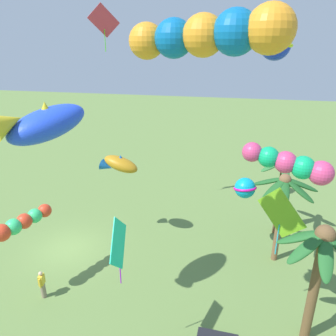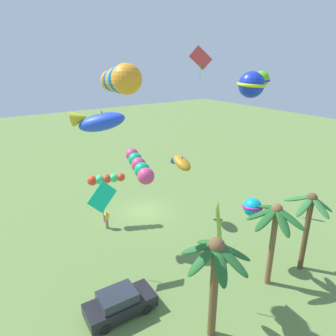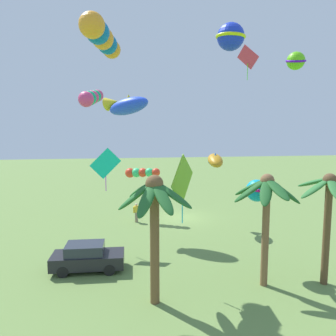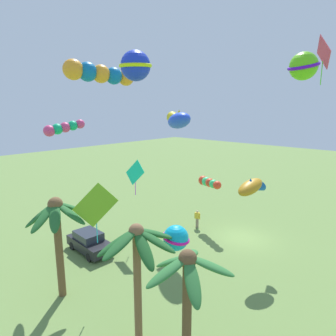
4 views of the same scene
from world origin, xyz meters
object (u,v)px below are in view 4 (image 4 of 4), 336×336
Objects in this scene: palm_tree_1 at (137,250)px; parked_car_0 at (89,242)px; kite_tube_4 at (98,73)px; kite_diamond_9 at (135,173)px; kite_fish_2 at (178,120)px; spectator_0 at (197,219)px; palm_tree_2 at (187,286)px; kite_tube_0 at (209,182)px; palm_tree_0 at (57,222)px; kite_diamond_10 at (96,206)px; kite_ball_6 at (176,238)px; kite_fish_3 at (252,187)px; kite_ball_7 at (136,66)px; kite_tube_8 at (63,128)px; kite_ball_5 at (303,66)px; kite_diamond_1 at (324,53)px.

palm_tree_1 reaches higher than parked_car_0.
kite_diamond_9 is (0.07, -3.05, -7.12)m from kite_tube_4.
palm_tree_1 is at bearing 122.25° from kite_fish_2.
spectator_0 is at bearing -64.66° from palm_tree_1.
palm_tree_2 is 1.93× the size of kite_tube_0.
palm_tree_0 is 2.29m from kite_diamond_10.
spectator_0 is 7.32m from kite_diamond_9.
spectator_0 is at bearing -113.37° from kite_diamond_9.
spectator_0 is 0.47× the size of kite_diamond_10.
kite_fish_2 is at bearing -113.73° from kite_diamond_9.
palm_tree_1 is at bearing 78.52° from kite_ball_6.
kite_ball_6 is 9.65m from kite_diamond_9.
kite_diamond_10 is (4.38, 9.09, -0.01)m from kite_fish_3.
kite_tube_4 is 2.25× the size of kite_ball_7.
kite_tube_4 is 1.63× the size of kite_diamond_9.
palm_tree_1 is at bearing 170.74° from kite_tube_8.
kite_ball_5 is at bearing 133.83° from kite_fish_3.
kite_tube_4 reaches higher than parked_car_0.
kite_diamond_10 reaches higher than palm_tree_0.
kite_tube_8 is at bearing 18.51° from kite_ball_5.
palm_tree_0 is 13.28m from spectator_0.
kite_diamond_9 is at bearing 66.63° from spectator_0.
palm_tree_0 is at bearing 130.57° from parked_car_0.
kite_fish_3 is at bearing -143.87° from kite_tube_4.
palm_tree_1 is at bearing 115.34° from spectator_0.
palm_tree_0 is at bearing 94.64° from kite_fish_2.
kite_diamond_10 is (-4.82, 2.41, 4.54)m from parked_car_0.
kite_tube_8 is (11.72, 10.01, -4.30)m from kite_diamond_1.
kite_fish_2 is 0.84× the size of kite_tube_4.
kite_fish_3 reaches higher than kite_ball_6.
kite_tube_8 is (8.61, 8.40, 3.90)m from kite_fish_3.
palm_tree_2 is at bearing 137.34° from kite_ball_6.
palm_tree_1 is 3.60× the size of kite_ball_5.
kite_fish_3 is 8.93m from kite_ball_5.
kite_diamond_9 is at bearing -29.64° from kite_ball_6.
kite_ball_7 is (1.84, 8.29, 6.95)m from kite_fish_3.
kite_diamond_1 reaches higher than kite_ball_6.
kite_ball_5 reaches higher than palm_tree_0.
spectator_0 is 0.41× the size of kite_fish_2.
palm_tree_2 is 1.21× the size of kite_tube_4.
palm_tree_2 is at bearing 158.40° from kite_ball_7.
kite_tube_0 is (8.22, -13.24, -0.16)m from palm_tree_2.
kite_ball_6 is (-8.26, 1.69, -8.22)m from kite_tube_4.
palm_tree_0 is 3.11× the size of kite_ball_6.
kite_diamond_9 is (8.33, -4.74, 1.10)m from kite_ball_6.
kite_diamond_9 is at bearing -88.68° from kite_tube_4.
palm_tree_2 is (-8.57, -0.47, -0.17)m from palm_tree_0.
kite_tube_4 reaches higher than kite_diamond_10.
palm_tree_0 is 1.03× the size of palm_tree_2.
kite_ball_5 is (-4.36, -5.57, 7.72)m from palm_tree_1.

